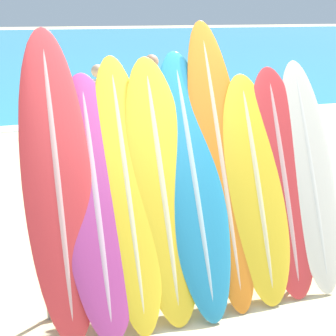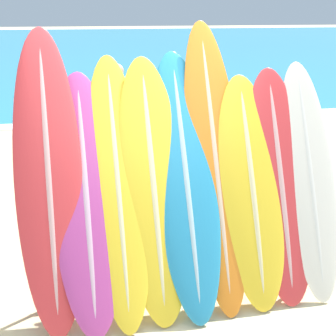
{
  "view_description": "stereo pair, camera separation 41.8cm",
  "coord_description": "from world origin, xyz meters",
  "px_view_note": "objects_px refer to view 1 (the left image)",
  "views": [
    {
      "loc": [
        -1.16,
        -2.99,
        2.5
      ],
      "look_at": [
        0.23,
        1.34,
        0.97
      ],
      "focal_mm": 50.0,
      "sensor_mm": 36.0,
      "label": 1
    },
    {
      "loc": [
        -0.76,
        -3.1,
        2.5
      ],
      "look_at": [
        0.23,
        1.34,
        0.97
      ],
      "focal_mm": 50.0,
      "sensor_mm": 36.0,
      "label": 2
    }
  ],
  "objects_px": {
    "surfboard_slot_5": "(221,162)",
    "person_near_water": "(136,143)",
    "surfboard_slot_1": "(96,203)",
    "surfboard_slot_6": "(257,187)",
    "surfboard_slot_3": "(162,188)",
    "surfboard_slot_7": "(283,181)",
    "person_mid_beach": "(99,108)",
    "person_far_left": "(152,102)",
    "surfboard_slot_2": "(127,190)",
    "surfboard_slot_0": "(58,182)",
    "surfboard_slot_8": "(310,175)",
    "surfboard_rack": "(195,243)",
    "surfboard_slot_4": "(193,181)"
  },
  "relations": [
    {
      "from": "surfboard_slot_1",
      "to": "surfboard_slot_7",
      "type": "relative_size",
      "value": 1.0
    },
    {
      "from": "surfboard_slot_6",
      "to": "surfboard_slot_8",
      "type": "height_order",
      "value": "surfboard_slot_8"
    },
    {
      "from": "surfboard_slot_7",
      "to": "surfboard_slot_3",
      "type": "bearing_deg",
      "value": 178.5
    },
    {
      "from": "person_mid_beach",
      "to": "person_far_left",
      "type": "distance_m",
      "value": 0.92
    },
    {
      "from": "surfboard_slot_3",
      "to": "surfboard_slot_8",
      "type": "xyz_separation_m",
      "value": [
        1.46,
        -0.02,
        -0.04
      ]
    },
    {
      "from": "surfboard_slot_1",
      "to": "surfboard_slot_6",
      "type": "bearing_deg",
      "value": -1.05
    },
    {
      "from": "surfboard_slot_2",
      "to": "surfboard_slot_1",
      "type": "bearing_deg",
      "value": -173.0
    },
    {
      "from": "surfboard_slot_3",
      "to": "surfboard_slot_5",
      "type": "height_order",
      "value": "surfboard_slot_5"
    },
    {
      "from": "surfboard_slot_2",
      "to": "surfboard_slot_8",
      "type": "xyz_separation_m",
      "value": [
        1.76,
        -0.03,
        -0.04
      ]
    },
    {
      "from": "surfboard_slot_3",
      "to": "surfboard_slot_0",
      "type": "bearing_deg",
      "value": 176.72
    },
    {
      "from": "surfboard_slot_4",
      "to": "person_far_left",
      "type": "height_order",
      "value": "surfboard_slot_4"
    },
    {
      "from": "surfboard_rack",
      "to": "surfboard_slot_5",
      "type": "xyz_separation_m",
      "value": [
        0.28,
        0.11,
        0.7
      ]
    },
    {
      "from": "surfboard_slot_2",
      "to": "surfboard_slot_0",
      "type": "bearing_deg",
      "value": 176.06
    },
    {
      "from": "surfboard_slot_3",
      "to": "person_far_left",
      "type": "relative_size",
      "value": 1.18
    },
    {
      "from": "surfboard_slot_2",
      "to": "surfboard_slot_7",
      "type": "relative_size",
      "value": 1.07
    },
    {
      "from": "surfboard_slot_0",
      "to": "person_near_water",
      "type": "distance_m",
      "value": 2.23
    },
    {
      "from": "person_near_water",
      "to": "surfboard_slot_0",
      "type": "bearing_deg",
      "value": -39.19
    },
    {
      "from": "person_far_left",
      "to": "surfboard_slot_4",
      "type": "bearing_deg",
      "value": 109.56
    },
    {
      "from": "surfboard_slot_4",
      "to": "surfboard_slot_8",
      "type": "xyz_separation_m",
      "value": [
        1.17,
        -0.03,
        -0.06
      ]
    },
    {
      "from": "surfboard_slot_0",
      "to": "surfboard_slot_3",
      "type": "distance_m",
      "value": 0.87
    },
    {
      "from": "surfboard_slot_3",
      "to": "surfboard_slot_7",
      "type": "height_order",
      "value": "surfboard_slot_3"
    },
    {
      "from": "surfboard_slot_2",
      "to": "surfboard_slot_6",
      "type": "height_order",
      "value": "surfboard_slot_2"
    },
    {
      "from": "surfboard_slot_2",
      "to": "surfboard_slot_7",
      "type": "distance_m",
      "value": 1.47
    },
    {
      "from": "surfboard_slot_1",
      "to": "person_far_left",
      "type": "height_order",
      "value": "surfboard_slot_1"
    },
    {
      "from": "surfboard_slot_0",
      "to": "surfboard_slot_5",
      "type": "relative_size",
      "value": 0.98
    },
    {
      "from": "surfboard_slot_8",
      "to": "person_mid_beach",
      "type": "distance_m",
      "value": 4.57
    },
    {
      "from": "person_mid_beach",
      "to": "surfboard_slot_6",
      "type": "bearing_deg",
      "value": 111.2
    },
    {
      "from": "surfboard_slot_8",
      "to": "surfboard_rack",
      "type": "bearing_deg",
      "value": -179.3
    },
    {
      "from": "surfboard_slot_1",
      "to": "surfboard_slot_3",
      "type": "relative_size",
      "value": 0.94
    },
    {
      "from": "surfboard_rack",
      "to": "person_far_left",
      "type": "relative_size",
      "value": 1.49
    },
    {
      "from": "surfboard_slot_7",
      "to": "surfboard_slot_2",
      "type": "bearing_deg",
      "value": 178.39
    },
    {
      "from": "surfboard_slot_2",
      "to": "surfboard_slot_6",
      "type": "bearing_deg",
      "value": -2.89
    },
    {
      "from": "surfboard_slot_3",
      "to": "surfboard_slot_4",
      "type": "xyz_separation_m",
      "value": [
        0.29,
        0.01,
        0.02
      ]
    },
    {
      "from": "surfboard_slot_8",
      "to": "surfboard_slot_5",
      "type": "bearing_deg",
      "value": 173.49
    },
    {
      "from": "surfboard_slot_0",
      "to": "person_far_left",
      "type": "height_order",
      "value": "surfboard_slot_0"
    },
    {
      "from": "surfboard_slot_6",
      "to": "surfboard_slot_7",
      "type": "xyz_separation_m",
      "value": [
        0.28,
        0.02,
        0.03
      ]
    },
    {
      "from": "surfboard_slot_1",
      "to": "surfboard_slot_6",
      "type": "height_order",
      "value": "surfboard_slot_1"
    },
    {
      "from": "surfboard_slot_5",
      "to": "surfboard_slot_3",
      "type": "bearing_deg",
      "value": -172.31
    },
    {
      "from": "person_far_left",
      "to": "surfboard_slot_2",
      "type": "bearing_deg",
      "value": 102.11
    },
    {
      "from": "surfboard_slot_0",
      "to": "surfboard_slot_6",
      "type": "relative_size",
      "value": 1.22
    },
    {
      "from": "surfboard_rack",
      "to": "surfboard_slot_7",
      "type": "distance_m",
      "value": 1.0
    },
    {
      "from": "surfboard_slot_6",
      "to": "surfboard_slot_7",
      "type": "height_order",
      "value": "surfboard_slot_7"
    },
    {
      "from": "surfboard_slot_0",
      "to": "surfboard_slot_2",
      "type": "relative_size",
      "value": 1.11
    },
    {
      "from": "surfboard_slot_1",
      "to": "person_near_water",
      "type": "relative_size",
      "value": 1.19
    },
    {
      "from": "surfboard_slot_2",
      "to": "person_mid_beach",
      "type": "bearing_deg",
      "value": 83.16
    },
    {
      "from": "surfboard_rack",
      "to": "surfboard_slot_0",
      "type": "relative_size",
      "value": 1.12
    },
    {
      "from": "surfboard_slot_4",
      "to": "surfboard_slot_8",
      "type": "relative_size",
      "value": 1.05
    },
    {
      "from": "surfboard_slot_1",
      "to": "surfboard_slot_8",
      "type": "relative_size",
      "value": 0.98
    },
    {
      "from": "surfboard_slot_8",
      "to": "person_mid_beach",
      "type": "bearing_deg",
      "value": 105.66
    },
    {
      "from": "surfboard_slot_5",
      "to": "person_near_water",
      "type": "relative_size",
      "value": 1.44
    }
  ]
}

